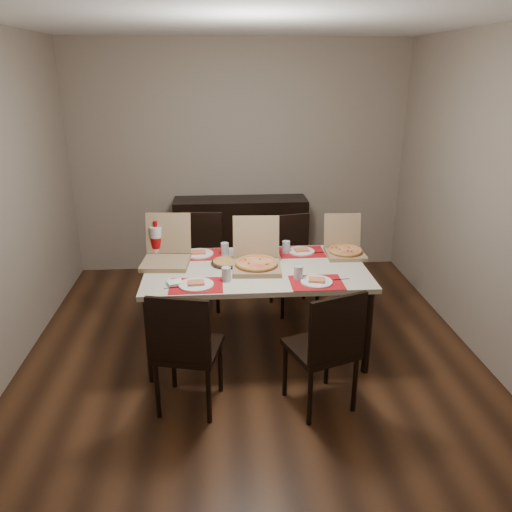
% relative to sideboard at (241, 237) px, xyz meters
% --- Properties ---
extents(ground, '(3.80, 4.00, 0.02)m').
position_rel_sideboard_xyz_m(ground, '(0.00, -1.78, -0.46)').
color(ground, '#432614').
rests_on(ground, ground).
extents(room_walls, '(3.84, 4.02, 2.62)m').
position_rel_sideboard_xyz_m(room_walls, '(0.00, -1.35, 1.28)').
color(room_walls, gray).
rests_on(room_walls, ground).
extents(sideboard, '(1.50, 0.40, 0.90)m').
position_rel_sideboard_xyz_m(sideboard, '(0.00, 0.00, 0.00)').
color(sideboard, black).
rests_on(sideboard, ground).
extents(dining_table, '(1.80, 1.00, 0.75)m').
position_rel_sideboard_xyz_m(dining_table, '(0.05, -1.70, 0.23)').
color(dining_table, beige).
rests_on(dining_table, ground).
extents(chair_near_left, '(0.50, 0.50, 0.93)m').
position_rel_sideboard_xyz_m(chair_near_left, '(-0.50, -2.51, 0.06)').
color(chair_near_left, black).
rests_on(chair_near_left, ground).
extents(chair_near_right, '(0.54, 0.54, 0.93)m').
position_rel_sideboard_xyz_m(chair_near_right, '(0.46, -2.57, 0.06)').
color(chair_near_right, black).
rests_on(chair_near_right, ground).
extents(chair_far_left, '(0.45, 0.45, 0.93)m').
position_rel_sideboard_xyz_m(chair_far_left, '(-0.44, -0.75, 0.06)').
color(chair_far_left, black).
rests_on(chair_far_left, ground).
extents(chair_far_right, '(0.50, 0.50, 0.93)m').
position_rel_sideboard_xyz_m(chair_far_right, '(0.47, -0.90, 0.06)').
color(chair_far_right, black).
rests_on(chair_far_right, ground).
extents(setting_near_left, '(0.50, 0.30, 0.11)m').
position_rel_sideboard_xyz_m(setting_near_left, '(-0.39, -2.01, 0.32)').
color(setting_near_left, '#B20B14').
rests_on(setting_near_left, dining_table).
extents(setting_near_right, '(0.47, 0.30, 0.11)m').
position_rel_sideboard_xyz_m(setting_near_right, '(0.45, -2.03, 0.32)').
color(setting_near_right, '#B20B14').
rests_on(setting_near_right, dining_table).
extents(setting_far_left, '(0.49, 0.30, 0.11)m').
position_rel_sideboard_xyz_m(setting_far_left, '(-0.39, -1.37, 0.32)').
color(setting_far_left, '#B20B14').
rests_on(setting_far_left, dining_table).
extents(setting_far_right, '(0.50, 0.30, 0.11)m').
position_rel_sideboard_xyz_m(setting_far_right, '(0.44, -1.37, 0.32)').
color(setting_far_right, '#B20B14').
rests_on(setting_far_right, dining_table).
extents(napkin_loose, '(0.15, 0.16, 0.02)m').
position_rel_sideboard_xyz_m(napkin_loose, '(0.14, -1.72, 0.31)').
color(napkin_loose, white).
rests_on(napkin_loose, dining_table).
extents(pizza_box_center, '(0.41, 0.45, 0.39)m').
position_rel_sideboard_xyz_m(pizza_box_center, '(0.05, -1.71, 0.36)').
color(pizza_box_center, '#8C7051').
rests_on(pizza_box_center, dining_table).
extents(pizza_box_right, '(0.34, 0.37, 0.33)m').
position_rel_sideboard_xyz_m(pizza_box_right, '(0.84, -1.45, 0.35)').
color(pizza_box_right, '#8C7051').
rests_on(pizza_box_right, dining_table).
extents(pizza_box_left, '(0.41, 0.45, 0.38)m').
position_rel_sideboard_xyz_m(pizza_box_left, '(-0.69, -1.54, 0.36)').
color(pizza_box_left, '#8C7051').
rests_on(pizza_box_left, dining_table).
extents(faina_plate, '(0.27, 0.27, 0.03)m').
position_rel_sideboard_xyz_m(faina_plate, '(-0.19, -1.60, 0.31)').
color(faina_plate, black).
rests_on(faina_plate, dining_table).
extents(dip_bowl, '(0.18, 0.18, 0.03)m').
position_rel_sideboard_xyz_m(dip_bowl, '(0.11, -1.55, 0.32)').
color(dip_bowl, white).
rests_on(dip_bowl, dining_table).
extents(soda_bottle, '(0.11, 0.11, 0.32)m').
position_rel_sideboard_xyz_m(soda_bottle, '(-0.79, -1.37, 0.43)').
color(soda_bottle, silver).
rests_on(soda_bottle, dining_table).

